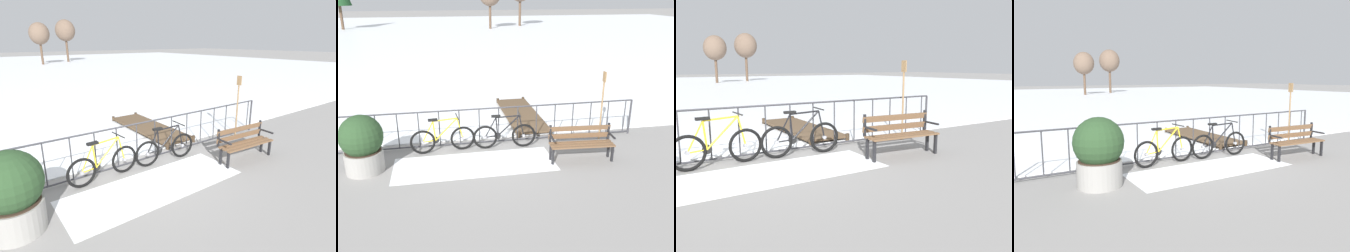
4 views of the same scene
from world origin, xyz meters
TOP-DOWN VIEW (x-y plane):
  - ground_plane at (0.00, 0.00)m, footprint 160.00×160.00m
  - snow_patch at (-0.27, -1.20)m, footprint 3.96×1.40m
  - railing_fence at (0.00, 0.00)m, footprint 9.06×0.06m
  - bicycle_near_railing at (-1.01, -0.27)m, footprint 1.71×0.52m
  - bicycle_second at (0.64, -0.32)m, footprint 1.71×0.52m
  - park_bench at (2.40, -1.39)m, footprint 1.63×0.61m
  - oar_upright at (3.45, -0.25)m, footprint 0.04×0.16m
  - wooden_dock at (1.67, 2.05)m, footprint 1.10×3.60m
  - tree_far_west at (5.41, 33.25)m, footprint 2.46×2.46m
  - tree_centre at (9.60, 36.23)m, footprint 2.72×2.72m

SIDE VIEW (x-z plane):
  - ground_plane at x=0.00m, z-range 0.00..0.00m
  - snow_patch at x=-0.27m, z-range 0.00..0.01m
  - wooden_dock at x=1.67m, z-range 0.02..0.22m
  - bicycle_near_railing at x=-1.01m, z-range -0.12..0.86m
  - bicycle_second at x=0.64m, z-range -0.12..0.86m
  - park_bench at x=2.40m, z-range 0.07..0.96m
  - railing_fence at x=0.00m, z-range 0.02..1.09m
  - oar_upright at x=3.45m, z-range 0.15..2.13m
  - tree_far_west at x=5.41m, z-range 1.22..6.44m
  - tree_centre at x=9.60m, z-range 1.41..7.31m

